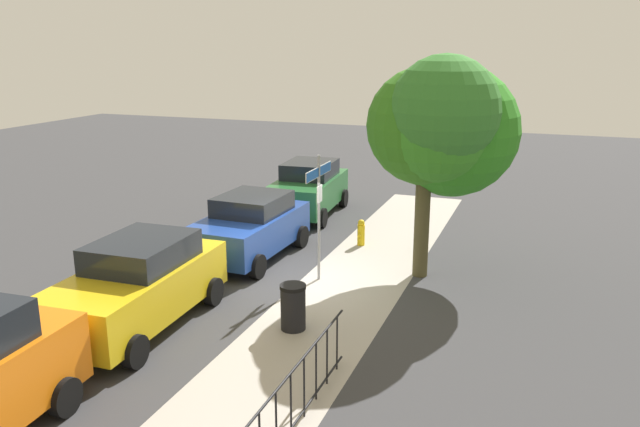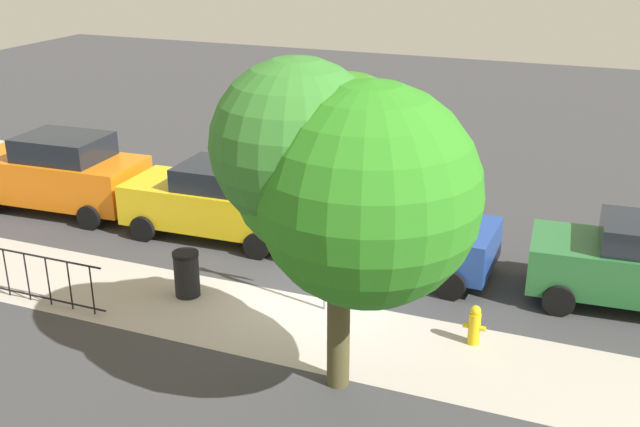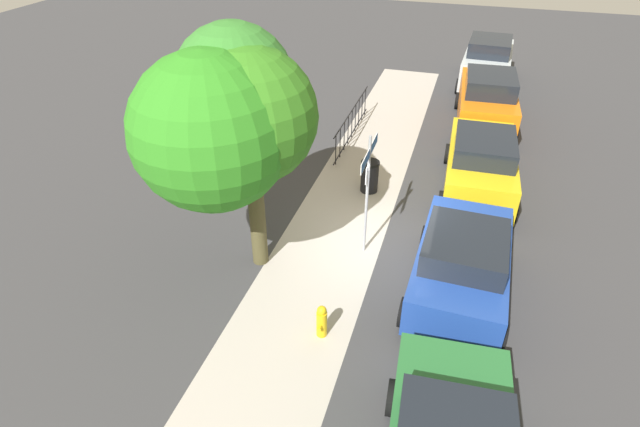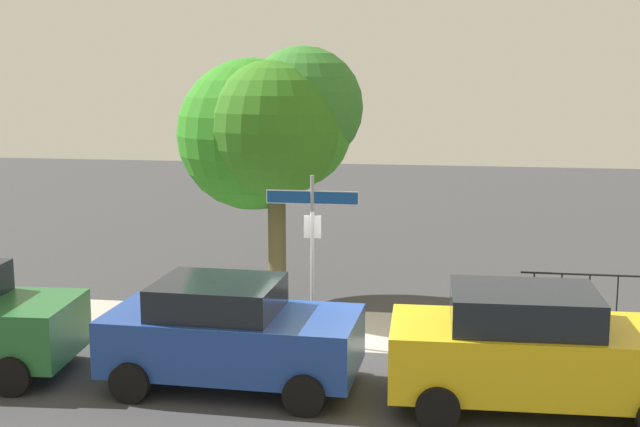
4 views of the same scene
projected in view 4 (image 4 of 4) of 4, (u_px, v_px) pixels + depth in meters
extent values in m
plane|color=#38383A|center=(325.00, 350.00, 15.70)|extent=(60.00, 60.00, 0.00)
cube|color=#ABA49A|center=(437.00, 334.00, 16.66)|extent=(24.00, 2.60, 0.00)
cylinder|color=#9EA0A5|center=(312.00, 260.00, 15.86)|extent=(0.07, 0.07, 3.17)
cube|color=#144799|center=(312.00, 197.00, 15.66)|extent=(1.68, 0.02, 0.22)
cube|color=white|center=(312.00, 197.00, 15.66)|extent=(1.71, 0.02, 0.25)
cube|color=silver|center=(312.00, 227.00, 15.78)|extent=(0.32, 0.02, 0.42)
cylinder|color=#494327|center=(277.00, 239.00, 18.33)|extent=(0.38, 0.38, 2.96)
sphere|color=#358623|center=(292.00, 129.00, 18.23)|extent=(2.54, 2.54, 2.54)
sphere|color=#32741C|center=(275.00, 129.00, 17.93)|extent=(2.88, 2.88, 2.88)
sphere|color=#327629|center=(303.00, 107.00, 18.27)|extent=(2.57, 2.57, 2.57)
sphere|color=#2C801E|center=(253.00, 134.00, 18.59)|extent=(3.29, 3.29, 3.29)
cylinder|color=black|center=(57.00, 340.00, 15.28)|extent=(0.65, 0.26, 0.64)
cylinder|color=black|center=(11.00, 376.00, 13.50)|extent=(0.65, 0.26, 0.64)
cube|color=#1E3F96|center=(233.00, 340.00, 13.83)|extent=(4.09, 2.04, 0.91)
cube|color=black|center=(218.00, 297.00, 13.75)|extent=(1.99, 1.74, 0.51)
cylinder|color=black|center=(327.00, 353.00, 14.57)|extent=(0.65, 0.24, 0.64)
cylinder|color=black|center=(304.00, 395.00, 12.73)|extent=(0.65, 0.24, 0.64)
cylinder|color=black|center=(174.00, 343.00, 15.08)|extent=(0.65, 0.24, 0.64)
cylinder|color=black|center=(130.00, 382.00, 13.24)|extent=(0.65, 0.24, 0.64)
cube|color=gold|center=(540.00, 358.00, 12.88)|extent=(4.53, 2.02, 0.98)
cube|color=black|center=(524.00, 308.00, 12.79)|extent=(2.20, 1.72, 0.55)
cylinder|color=black|center=(629.00, 372.00, 13.70)|extent=(0.65, 0.24, 0.64)
cylinder|color=black|center=(437.00, 363.00, 14.07)|extent=(0.65, 0.24, 0.64)
cylinder|color=black|center=(438.00, 408.00, 12.24)|extent=(0.65, 0.24, 0.64)
cylinder|color=black|center=(533.00, 298.00, 17.25)|extent=(0.03, 0.03, 1.05)
cylinder|color=black|center=(561.00, 299.00, 17.17)|extent=(0.03, 0.03, 1.05)
cylinder|color=black|center=(589.00, 300.00, 17.08)|extent=(0.03, 0.03, 1.05)
cylinder|color=black|center=(617.00, 302.00, 17.00)|extent=(0.03, 0.03, 1.05)
cylinder|color=yellow|center=(161.00, 316.00, 16.74)|extent=(0.22, 0.22, 0.62)
sphere|color=yellow|center=(160.00, 298.00, 16.68)|extent=(0.20, 0.20, 0.20)
cylinder|color=yellow|center=(153.00, 314.00, 16.76)|extent=(0.10, 0.09, 0.09)
cylinder|color=yellow|center=(169.00, 315.00, 16.71)|extent=(0.10, 0.09, 0.09)
cylinder|color=black|center=(469.00, 319.00, 16.10)|extent=(0.52, 0.52, 0.90)
cylinder|color=black|center=(469.00, 294.00, 16.02)|extent=(0.55, 0.55, 0.08)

